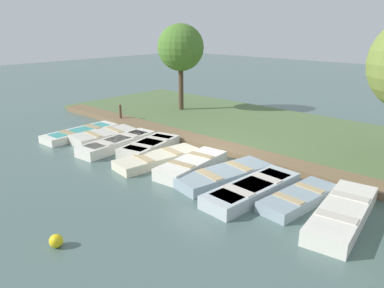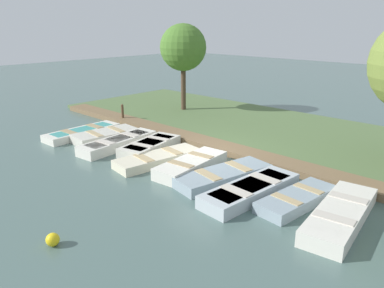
{
  "view_description": "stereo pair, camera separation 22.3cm",
  "coord_description": "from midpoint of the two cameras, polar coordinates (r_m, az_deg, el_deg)",
  "views": [
    {
      "loc": [
        10.21,
        8.77,
        4.91
      ],
      "look_at": [
        0.48,
        -0.13,
        0.65
      ],
      "focal_mm": 35.0,
      "sensor_mm": 36.0,
      "label": 1
    },
    {
      "loc": [
        10.06,
        8.93,
        4.91
      ],
      "look_at": [
        0.48,
        -0.13,
        0.65
      ],
      "focal_mm": 35.0,
      "sensor_mm": 36.0,
      "label": 2
    }
  ],
  "objects": [
    {
      "name": "mooring_post_near",
      "position": [
        19.69,
        -11.16,
        4.58
      ],
      "size": [
        0.13,
        0.13,
        0.96
      ],
      "color": "brown",
      "rests_on": "ground_plane"
    },
    {
      "name": "rowboat_7",
      "position": [
        11.3,
        8.6,
        -6.89
      ],
      "size": [
        3.56,
        1.33,
        0.42
      ],
      "rotation": [
        0.0,
        0.0,
        -0.07
      ],
      "color": "#B2BCC1",
      "rests_on": "ground_plane"
    },
    {
      "name": "rowboat_8",
      "position": [
        11.15,
        15.43,
        -7.94
      ],
      "size": [
        2.85,
        1.25,
        0.35
      ],
      "rotation": [
        0.0,
        0.0,
        -0.11
      ],
      "color": "#8C9EA8",
      "rests_on": "ground_plane"
    },
    {
      "name": "dock_walkway",
      "position": [
        15.17,
        4.31,
        -0.53
      ],
      "size": [
        1.02,
        22.46,
        0.25
      ],
      "color": "brown",
      "rests_on": "ground_plane"
    },
    {
      "name": "rowboat_3",
      "position": [
        15.15,
        -6.92,
        -0.33
      ],
      "size": [
        2.98,
        1.7,
        0.41
      ],
      "rotation": [
        0.0,
        0.0,
        0.21
      ],
      "color": "beige",
      "rests_on": "ground_plane"
    },
    {
      "name": "shore_bank",
      "position": [
        18.18,
        11.71,
        2.14
      ],
      "size": [
        8.0,
        24.0,
        0.17
      ],
      "color": "#567042",
      "rests_on": "ground_plane"
    },
    {
      "name": "ground_plane",
      "position": [
        14.32,
        1.25,
        -2.15
      ],
      "size": [
        80.0,
        80.0,
        0.0
      ],
      "primitive_type": "plane",
      "color": "#4C6660"
    },
    {
      "name": "park_tree_far_left",
      "position": [
        21.28,
        -2.05,
        14.42
      ],
      "size": [
        2.57,
        2.57,
        4.94
      ],
      "color": "#4C3828",
      "rests_on": "ground_plane"
    },
    {
      "name": "rowboat_5",
      "position": [
        13.02,
        -0.53,
        -3.21
      ],
      "size": [
        3.06,
        1.32,
        0.44
      ],
      "rotation": [
        0.0,
        0.0,
        0.1
      ],
      "color": "silver",
      "rests_on": "ground_plane"
    },
    {
      "name": "buoy",
      "position": [
        9.42,
        -20.67,
        -13.65
      ],
      "size": [
        0.32,
        0.32,
        0.32
      ],
      "color": "yellow",
      "rests_on": "ground_plane"
    },
    {
      "name": "rowboat_2",
      "position": [
        15.73,
        -11.68,
        0.14
      ],
      "size": [
        3.64,
        1.32,
        0.42
      ],
      "rotation": [
        0.0,
        0.0,
        0.1
      ],
      "color": "silver",
      "rests_on": "ground_plane"
    },
    {
      "name": "rowboat_0",
      "position": [
        17.77,
        -16.94,
        1.64
      ],
      "size": [
        3.54,
        1.23,
        0.35
      ],
      "rotation": [
        0.0,
        0.0,
        0.05
      ],
      "color": "silver",
      "rests_on": "ground_plane"
    },
    {
      "name": "rowboat_9",
      "position": [
        10.55,
        21.4,
        -9.81
      ],
      "size": [
        3.66,
        1.52,
        0.44
      ],
      "rotation": [
        0.0,
        0.0,
        0.13
      ],
      "color": "silver",
      "rests_on": "ground_plane"
    },
    {
      "name": "rowboat_6",
      "position": [
        12.29,
        4.46,
        -4.75
      ],
      "size": [
        3.53,
        1.79,
        0.38
      ],
      "rotation": [
        0.0,
        0.0,
        -0.2
      ],
      "color": "#8C9EA8",
      "rests_on": "ground_plane"
    },
    {
      "name": "rowboat_4",
      "position": [
        13.82,
        -5.6,
        -2.22
      ],
      "size": [
        3.4,
        1.53,
        0.35
      ],
      "rotation": [
        0.0,
        0.0,
        -0.14
      ],
      "color": "beige",
      "rests_on": "ground_plane"
    },
    {
      "name": "rowboat_1",
      "position": [
        16.84,
        -13.57,
        1.19
      ],
      "size": [
        2.88,
        1.51,
        0.42
      ],
      "rotation": [
        0.0,
        0.0,
        -0.1
      ],
      "color": "beige",
      "rests_on": "ground_plane"
    }
  ]
}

